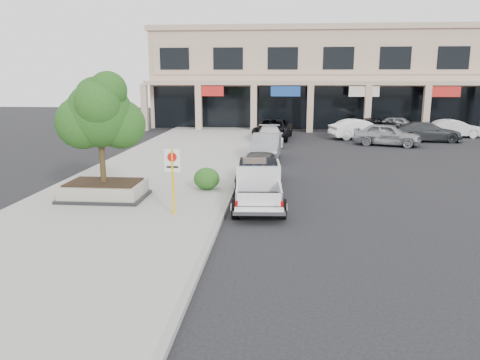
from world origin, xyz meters
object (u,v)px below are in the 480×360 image
object	(u,v)px
planter_tree	(104,114)
curb_car_c	(270,136)
pickup_truck	(258,185)
lot_car_d	(378,126)
no_parking_sign	(173,173)
curb_car_a	(258,168)
lot_car_c	(427,132)
curb_car_b	(266,147)
curb_car_d	(273,129)
lot_car_b	(360,129)
planter	(104,190)
lot_car_e	(400,125)
lot_car_f	(454,128)
lot_car_a	(387,134)

from	to	relation	value
planter_tree	curb_car_c	world-z (taller)	planter_tree
planter_tree	pickup_truck	xyz separation A→B (m)	(5.90, -0.17, -2.62)
planter_tree	lot_car_d	world-z (taller)	planter_tree
no_parking_sign	curb_car_a	bearing A→B (deg)	65.01
curb_car_a	lot_car_c	world-z (taller)	curb_car_a
curb_car_b	curb_car_d	distance (m)	9.51
lot_car_b	planter	bearing A→B (deg)	130.41
planter_tree	lot_car_c	distance (m)	26.43
planter	lot_car_e	size ratio (longest dim) A/B	0.76
curb_car_d	lot_car_b	xyz separation A→B (m)	(6.86, 0.78, -0.03)
curb_car_c	curb_car_d	bearing A→B (deg)	85.30
lot_car_c	lot_car_b	bearing A→B (deg)	81.44
lot_car_c	lot_car_f	world-z (taller)	lot_car_c
planter	lot_car_b	xyz separation A→B (m)	(13.07, 20.52, 0.30)
planter	curb_car_d	bearing A→B (deg)	72.55
lot_car_a	curb_car_a	bearing A→B (deg)	166.14
pickup_truck	lot_car_e	size ratio (longest dim) A/B	1.20
no_parking_sign	lot_car_b	bearing A→B (deg)	66.30
lot_car_b	lot_car_e	size ratio (longest dim) A/B	1.11
lot_car_a	lot_car_f	world-z (taller)	lot_car_a
lot_car_b	lot_car_c	xyz separation A→B (m)	(4.91, -1.05, -0.04)
planter	lot_car_b	size ratio (longest dim) A/B	0.68
no_parking_sign	curb_car_a	world-z (taller)	no_parking_sign
curb_car_b	lot_car_c	distance (m)	15.15
no_parking_sign	lot_car_f	world-z (taller)	no_parking_sign
curb_car_c	lot_car_e	distance (m)	14.20
planter	lot_car_f	xyz separation A→B (m)	(20.93, 22.23, 0.24)
curb_car_a	lot_car_e	xyz separation A→B (m)	(11.40, 21.33, -0.02)
lot_car_a	lot_car_b	size ratio (longest dim) A/B	0.99
planter_tree	curb_car_d	distance (m)	20.66
no_parking_sign	curb_car_c	world-z (taller)	no_parking_sign
planter_tree	lot_car_f	xyz separation A→B (m)	(20.79, 22.07, -2.69)
lot_car_c	curb_car_a	bearing A→B (deg)	145.90
planter_tree	curb_car_c	size ratio (longest dim) A/B	0.87
planter	lot_car_f	distance (m)	30.53
planter_tree	lot_car_e	distance (m)	30.35
planter	curb_car_a	size ratio (longest dim) A/B	0.74
planter	curb_car_b	distance (m)	11.85
planter_tree	lot_car_a	xyz separation A→B (m)	(14.29, 16.76, -2.61)
pickup_truck	lot_car_b	distance (m)	21.70
planter_tree	no_parking_sign	distance (m)	4.13
planter_tree	curb_car_b	bearing A→B (deg)	59.92
lot_car_a	planter	bearing A→B (deg)	158.71
curb_car_a	lot_car_e	size ratio (longest dim) A/B	1.03
pickup_truck	curb_car_d	size ratio (longest dim) A/B	0.87
planter	lot_car_c	xyz separation A→B (m)	(17.98, 19.46, 0.26)
curb_car_c	lot_car_c	size ratio (longest dim) A/B	0.91
pickup_truck	lot_car_d	distance (m)	25.95
planter_tree	pickup_truck	world-z (taller)	planter_tree
lot_car_f	lot_car_b	bearing A→B (deg)	100.29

